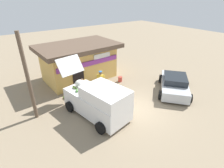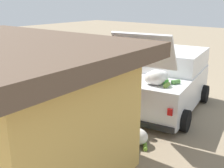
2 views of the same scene
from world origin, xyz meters
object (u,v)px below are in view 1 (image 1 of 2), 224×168
at_px(vendor_standing, 101,80).
at_px(unloaded_banana_pile, 70,94).
at_px(delivery_van, 98,101).
at_px(customer_bending, 87,86).
at_px(paint_bucket, 120,79).
at_px(storefront_bar, 79,61).
at_px(parked_sedan, 174,84).

xyz_separation_m(vendor_standing, unloaded_banana_pile, (-2.20, 0.62, -0.73)).
distance_m(vendor_standing, unloaded_banana_pile, 2.40).
xyz_separation_m(delivery_van, unloaded_banana_pile, (-0.55, 2.92, -0.79)).
relative_size(customer_bending, unloaded_banana_pile, 1.51).
relative_size(delivery_van, vendor_standing, 3.04).
height_order(vendor_standing, customer_bending, vendor_standing).
bearing_deg(unloaded_banana_pile, paint_bucket, -1.22).
bearing_deg(paint_bucket, unloaded_banana_pile, 178.78).
xyz_separation_m(storefront_bar, paint_bucket, (2.37, -2.56, -1.32)).
bearing_deg(vendor_standing, parked_sedan, -34.91).
bearing_deg(parked_sedan, storefront_bar, 126.61).
bearing_deg(paint_bucket, parked_sedan, -58.51).
height_order(storefront_bar, parked_sedan, storefront_bar).
bearing_deg(customer_bending, unloaded_banana_pile, 145.44).
xyz_separation_m(storefront_bar, vendor_standing, (0.16, -3.09, -0.59)).
xyz_separation_m(parked_sedan, paint_bucket, (-2.22, 3.62, -0.39)).
distance_m(storefront_bar, unloaded_banana_pile, 3.46).
relative_size(storefront_bar, customer_bending, 4.67).
bearing_deg(paint_bucket, vendor_standing, -166.53).
distance_m(vendor_standing, customer_bending, 1.16).
xyz_separation_m(delivery_van, vendor_standing, (1.65, 2.30, -0.06)).
height_order(storefront_bar, unloaded_banana_pile, storefront_bar).
distance_m(customer_bending, unloaded_banana_pile, 1.43).
bearing_deg(delivery_van, paint_bucket, 36.19).
bearing_deg(unloaded_banana_pile, vendor_standing, -15.83).
distance_m(delivery_van, paint_bucket, 4.85).
bearing_deg(unloaded_banana_pile, delivery_van, -79.43).
height_order(delivery_van, customer_bending, delivery_van).
distance_m(delivery_van, vendor_standing, 2.83).
height_order(delivery_van, unloaded_banana_pile, delivery_van).
distance_m(storefront_bar, customer_bending, 3.40).
xyz_separation_m(storefront_bar, parked_sedan, (4.59, -6.18, -0.93)).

